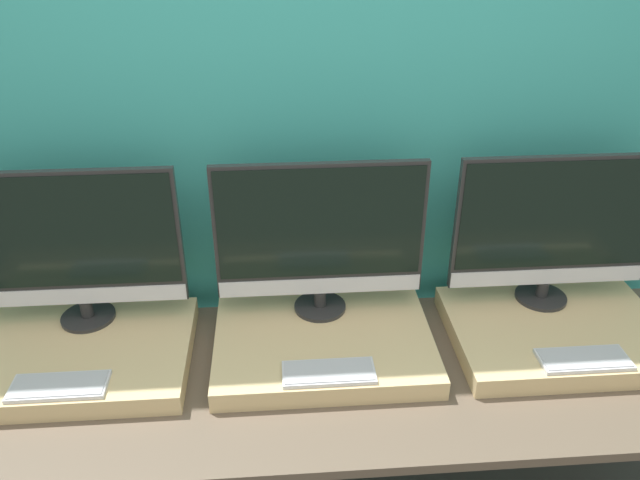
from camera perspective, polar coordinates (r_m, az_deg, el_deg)
wall_back at (r=2.02m, az=-0.43°, el=9.39°), size 8.00×0.04×2.60m
workbench at (r=1.97m, az=0.56°, el=-13.21°), size 2.43×0.74×0.71m
wooden_riser_left at (r=2.08m, az=-21.21°, el=-9.82°), size 0.68×0.49×0.06m
monitor_left at (r=2.03m, az=-21.72°, el=-0.35°), size 0.66×0.17×0.52m
keyboard_left at (r=1.92m, az=-22.76°, el=-12.21°), size 0.27×0.11×0.01m
wooden_riser_center at (r=1.98m, az=0.33°, el=-9.47°), size 0.68×0.49×0.06m
monitor_center at (r=1.94m, az=0.00°, el=0.46°), size 0.66×0.17×0.52m
keyboard_center at (r=1.82m, az=0.81°, el=-12.00°), size 0.27×0.11×0.01m
wooden_riser_right at (r=2.17m, az=20.81°, el=-7.91°), size 0.68×0.49×0.06m
monitor_right at (r=2.13m, az=20.72°, el=1.17°), size 0.66×0.17×0.52m
keyboard_right at (r=2.02m, az=22.98°, el=-10.00°), size 0.27×0.11×0.01m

